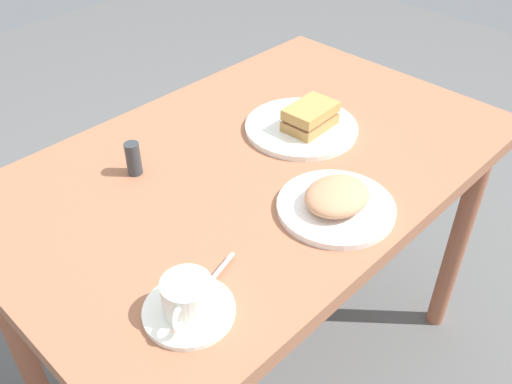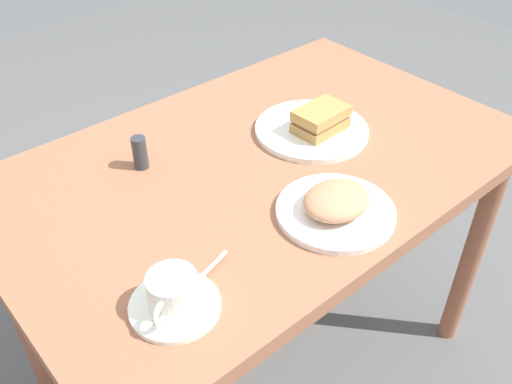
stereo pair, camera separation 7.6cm
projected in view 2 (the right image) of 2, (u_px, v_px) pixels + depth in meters
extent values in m
plane|color=#5E5E5E|center=(260.00, 361.00, 1.72)|extent=(6.00, 6.00, 0.00)
cube|color=#A36547|center=(262.00, 166.00, 1.26)|extent=(1.19, 0.75, 0.04)
cylinder|color=#A45D42|center=(316.00, 157.00, 1.95)|extent=(0.05, 0.05, 0.72)
cylinder|color=#A45D42|center=(22.00, 314.00, 1.41)|extent=(0.05, 0.05, 0.72)
cylinder|color=#A45D42|center=(473.00, 252.00, 1.58)|extent=(0.05, 0.05, 0.72)
cylinder|color=white|center=(312.00, 130.00, 1.33)|extent=(0.27, 0.27, 0.01)
cube|color=#B98547|center=(320.00, 125.00, 1.31)|extent=(0.13, 0.09, 0.02)
cube|color=#906047|center=(321.00, 119.00, 1.30)|extent=(0.12, 0.08, 0.01)
cube|color=#B88B48|center=(321.00, 113.00, 1.29)|extent=(0.13, 0.09, 0.02)
cylinder|color=white|center=(175.00, 306.00, 0.91)|extent=(0.15, 0.15, 0.01)
cylinder|color=white|center=(173.00, 291.00, 0.89)|extent=(0.08, 0.08, 0.06)
cylinder|color=#A27940|center=(171.00, 279.00, 0.87)|extent=(0.07, 0.07, 0.01)
torus|color=white|center=(160.00, 313.00, 0.85)|extent=(0.04, 0.03, 0.04)
cube|color=silver|center=(213.00, 264.00, 0.98)|extent=(0.08, 0.03, 0.00)
ellipsoid|color=silver|center=(196.00, 281.00, 0.94)|extent=(0.03, 0.02, 0.01)
cylinder|color=white|center=(335.00, 212.00, 1.10)|extent=(0.23, 0.23, 0.01)
ellipsoid|color=tan|center=(337.00, 200.00, 1.08)|extent=(0.14, 0.12, 0.04)
cylinder|color=#33383D|center=(140.00, 153.00, 1.20)|extent=(0.03, 0.03, 0.07)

